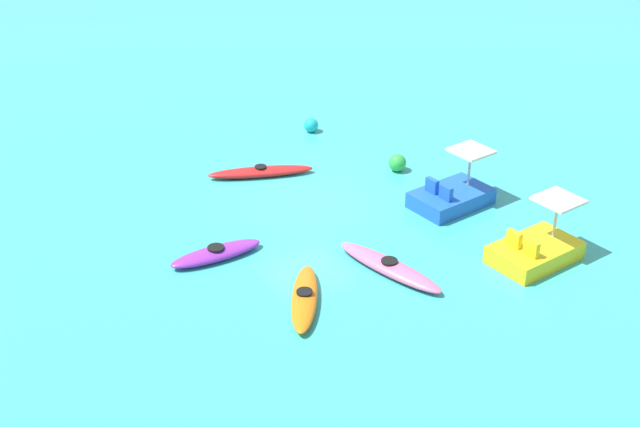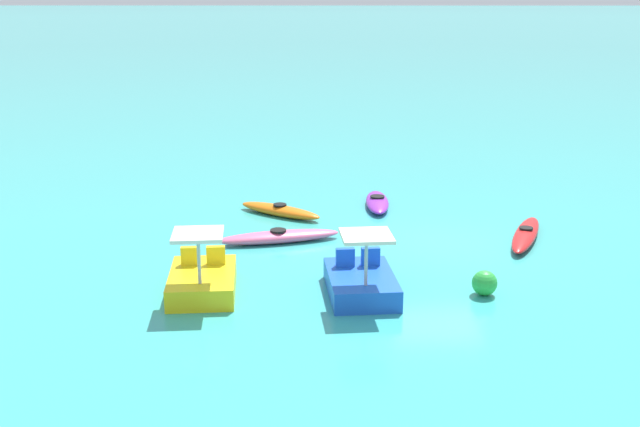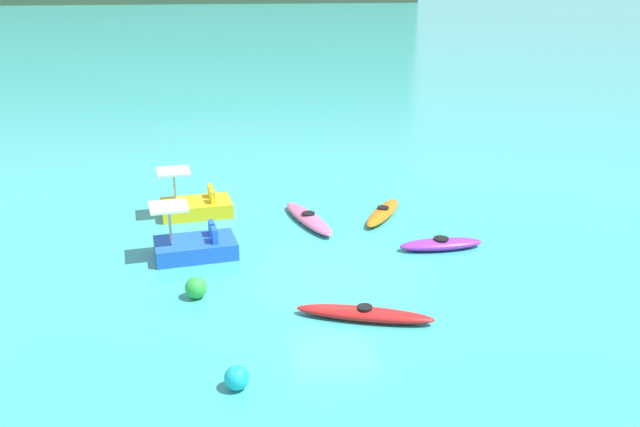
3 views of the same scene
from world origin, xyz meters
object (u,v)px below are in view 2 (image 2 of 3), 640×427
Objects in this scene: kayak_pink at (278,237)px; buoy_green at (485,283)px; kayak_purple at (377,202)px; pedal_boat_blue at (361,281)px; kayak_orange at (280,210)px; pedal_boat_yellow at (202,279)px; kayak_red at (526,234)px.

buoy_green is (-3.80, -4.99, 0.13)m from kayak_pink.
pedal_boat_blue reaches higher than kayak_purple.
pedal_boat_yellow is (-6.41, 1.40, 0.17)m from kayak_orange.
buoy_green is at bearing -90.42° from pedal_boat_yellow.
kayak_red is 0.98× the size of kayak_pink.
pedal_boat_blue is at bearing 173.82° from kayak_purple.
buoy_green is at bearing -89.78° from pedal_boat_blue.
buoy_green is (-6.45, -5.11, 0.13)m from kayak_orange.
pedal_boat_yellow is (-4.06, 8.45, 0.17)m from kayak_red.
pedal_boat_yellow is (-3.76, 1.52, 0.17)m from kayak_pink.
kayak_pink is at bearing -22.00° from pedal_boat_yellow.
kayak_red is 6.31m from pedal_boat_blue.
kayak_purple is 5.21m from kayak_red.
kayak_red is at bearing -64.36° from pedal_boat_yellow.
pedal_boat_yellow is at bearing 148.91° from kayak_purple.
kayak_pink is 6.01× the size of buoy_green.
pedal_boat_blue is (-6.47, -2.27, 0.17)m from kayak_orange.
kayak_pink is 4.38m from pedal_boat_blue.
pedal_boat_yellow reaches higher than kayak_red.
kayak_orange is at bearing 19.35° from pedal_boat_blue.
buoy_green reaches higher than kayak_pink.
pedal_boat_blue is at bearing 90.22° from buoy_green.
buoy_green is (-7.48, -2.03, 0.13)m from kayak_purple.
kayak_orange is at bearing 38.36° from buoy_green.
kayak_red is at bearing -87.52° from kayak_pink.
pedal_boat_blue is (-3.81, -2.15, 0.17)m from kayak_pink.
pedal_boat_blue reaches higher than buoy_green.
buoy_green reaches higher than kayak_purple.
kayak_red is at bearing -49.28° from pedal_boat_blue.
pedal_boat_blue is 2.84m from buoy_green.
kayak_pink is at bearing -177.45° from kayak_orange.
kayak_purple is at bearing 49.62° from kayak_red.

